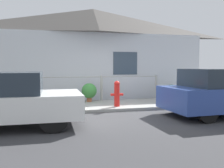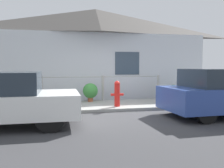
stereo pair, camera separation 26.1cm
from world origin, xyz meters
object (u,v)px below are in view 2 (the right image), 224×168
(car_left, at_px, (2,99))
(potted_plant_corner, at_px, (173,91))
(fire_hydrant, at_px, (117,93))
(potted_plant_by_fence, at_px, (15,97))
(car_right, at_px, (223,93))
(potted_plant_near_hydrant, at_px, (90,91))

(car_left, bearing_deg, potted_plant_corner, 27.72)
(fire_hydrant, distance_m, potted_plant_by_fence, 3.60)
(fire_hydrant, xyz_separation_m, potted_plant_corner, (2.75, 1.30, -0.13))
(fire_hydrant, bearing_deg, car_right, -33.01)
(potted_plant_by_fence, bearing_deg, fire_hydrant, -14.72)
(potted_plant_corner, bearing_deg, fire_hydrant, -154.64)
(car_right, bearing_deg, fire_hydrant, 145.11)
(potted_plant_near_hydrant, height_order, potted_plant_by_fence, potted_plant_near_hydrant)
(potted_plant_near_hydrant, distance_m, potted_plant_corner, 3.50)
(car_left, bearing_deg, fire_hydrant, 29.10)
(car_right, xyz_separation_m, potted_plant_near_hydrant, (-3.56, 3.19, -0.18))
(car_left, distance_m, potted_plant_by_fence, 2.75)
(fire_hydrant, height_order, potted_plant_near_hydrant, fire_hydrant)
(potted_plant_near_hydrant, bearing_deg, fire_hydrant, -61.15)
(car_right, height_order, potted_plant_near_hydrant, car_right)
(potted_plant_by_fence, bearing_deg, car_left, -87.40)
(potted_plant_near_hydrant, xyz_separation_m, potted_plant_by_fence, (-2.73, -0.45, -0.09))
(car_left, relative_size, car_right, 1.00)
(fire_hydrant, bearing_deg, potted_plant_corner, 25.36)
(potted_plant_by_fence, height_order, potted_plant_corner, potted_plant_corner)
(potted_plant_corner, bearing_deg, potted_plant_near_hydrant, 178.93)
(car_left, xyz_separation_m, potted_plant_near_hydrant, (2.60, 3.19, -0.16))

